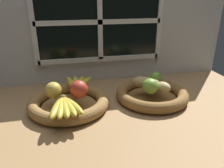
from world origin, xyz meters
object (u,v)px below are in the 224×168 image
at_px(apple_golden_left, 53,90).
at_px(potato_small, 163,87).
at_px(banana_bunch_front, 65,107).
at_px(lime_far, 156,78).
at_px(potato_oblong, 142,82).
at_px(fruit_bowl_left, 69,102).
at_px(apple_red_right, 79,89).
at_px(banana_bunch_back, 77,83).
at_px(potato_back, 153,80).
at_px(fruit_bowl_right, 152,94).
at_px(potato_large, 152,84).
at_px(lime_near, 150,86).

xyz_separation_m(apple_golden_left, potato_small, (0.46, -0.04, -0.01)).
bearing_deg(potato_small, banana_bunch_front, -169.26).
bearing_deg(lime_far, potato_oblong, -170.75).
bearing_deg(fruit_bowl_left, banana_bunch_front, -97.83).
distance_m(apple_golden_left, apple_red_right, 0.10).
xyz_separation_m(apple_golden_left, lime_far, (0.46, 0.04, -0.00)).
relative_size(banana_bunch_back, potato_back, 2.44).
bearing_deg(fruit_bowl_right, potato_large, 0.00).
height_order(potato_small, potato_back, potato_back).
bearing_deg(banana_bunch_back, potato_small, -21.83).
bearing_deg(potato_small, banana_bunch_back, 158.17).
distance_m(fruit_bowl_left, apple_red_right, 0.08).
bearing_deg(apple_red_right, apple_golden_left, 170.07).
distance_m(fruit_bowl_left, fruit_bowl_right, 0.37).
relative_size(fruit_bowl_right, banana_bunch_front, 1.90).
bearing_deg(apple_golden_left, potato_back, 6.00).
height_order(fruit_bowl_left, banana_bunch_front, banana_bunch_front).
bearing_deg(potato_oblong, lime_far, 9.25).
relative_size(potato_oblong, potato_back, 1.18).
distance_m(potato_large, lime_far, 0.05).
distance_m(fruit_bowl_right, potato_small, 0.07).
distance_m(apple_golden_left, potato_small, 0.46).
relative_size(fruit_bowl_right, lime_near, 4.82).
relative_size(potato_oblong, lime_far, 1.33).
bearing_deg(apple_golden_left, potato_large, -0.24).
bearing_deg(lime_far, fruit_bowl_left, -173.89).
height_order(banana_bunch_back, potato_back, potato_back).
bearing_deg(potato_back, fruit_bowl_right, -114.44).
xyz_separation_m(fruit_bowl_right, apple_red_right, (-0.32, -0.02, 0.06)).
distance_m(fruit_bowl_right, potato_oblong, 0.07).
bearing_deg(fruit_bowl_right, apple_golden_left, 179.76).
bearing_deg(potato_back, apple_golden_left, -174.00).
height_order(fruit_bowl_left, apple_golden_left, apple_golden_left).
xyz_separation_m(apple_red_right, banana_bunch_back, (0.00, 0.12, -0.02)).
bearing_deg(banana_bunch_back, potato_back, -9.76).
bearing_deg(lime_far, potato_large, -127.87).
distance_m(potato_large, potato_oblong, 0.05).
relative_size(fruit_bowl_left, apple_red_right, 4.58).
height_order(banana_bunch_front, potato_large, potato_large).
bearing_deg(potato_small, fruit_bowl_right, 135.00).
bearing_deg(fruit_bowl_right, fruit_bowl_left, 180.00).
height_order(potato_large, potato_small, potato_large).
relative_size(potato_small, lime_near, 1.04).
xyz_separation_m(fruit_bowl_right, banana_bunch_front, (-0.38, -0.11, 0.04)).
height_order(fruit_bowl_left, potato_small, potato_small).
height_order(potato_large, potato_back, potato_large).
distance_m(fruit_bowl_right, lime_far, 0.08).
xyz_separation_m(fruit_bowl_left, banana_bunch_front, (-0.02, -0.11, 0.04)).
distance_m(banana_bunch_front, lime_near, 0.36).
relative_size(fruit_bowl_right, potato_oblong, 3.85).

